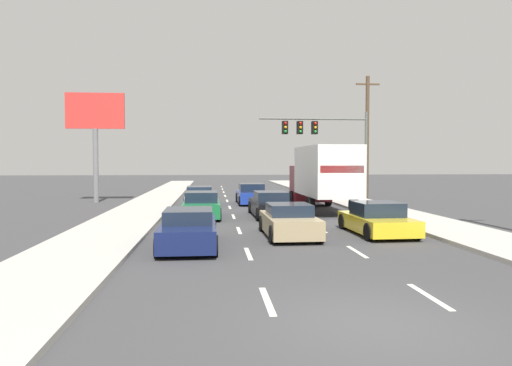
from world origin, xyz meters
The scene contains 15 objects.
ground_plane centered at (0.00, 25.00, 0.00)m, with size 140.00×140.00×0.00m, color #3D3D3F.
sidewalk_right centered at (6.83, 20.00, 0.07)m, with size 3.16×80.00×0.14m, color #B2AFA8.
sidewalk_left centered at (-6.83, 20.00, 0.07)m, with size 3.16×80.00×0.14m, color #B2AFA8.
lane_markings centered at (0.00, 21.60, 0.00)m, with size 3.54×52.00×0.01m.
car_white centered at (-3.60, 23.23, 0.55)m, with size 1.94×4.51×1.22m.
car_green centered at (-3.32, 16.24, 0.60)m, with size 1.94×4.24×1.31m.
car_navy centered at (-3.57, 7.95, 0.58)m, with size 1.88×4.60×1.25m.
car_blue centered at (-0.17, 23.89, 0.61)m, with size 1.93×4.20×1.36m.
car_black centered at (0.19, 16.41, 0.59)m, with size 1.97×4.73×1.29m.
car_tan centered at (0.07, 9.76, 0.57)m, with size 1.91×4.09×1.24m.
box_truck centered at (3.50, 18.97, 2.09)m, with size 2.73×8.14×3.66m.
car_yellow centered at (3.58, 10.10, 0.56)m, with size 2.09×4.23×1.25m.
traffic_signal_mast centered at (4.99, 27.18, 4.93)m, with size 8.14×0.69×6.54m.
utility_pole_mid centered at (8.88, 27.46, 4.75)m, with size 1.80×0.28×9.22m.
roadside_billboard centered at (-10.76, 26.10, 5.35)m, with size 3.96×0.36×7.53m.
Camera 1 is at (-2.81, -7.93, 2.81)m, focal length 33.78 mm.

